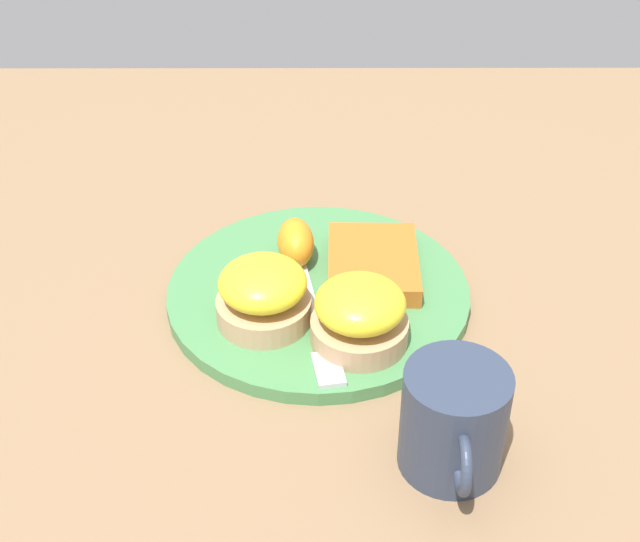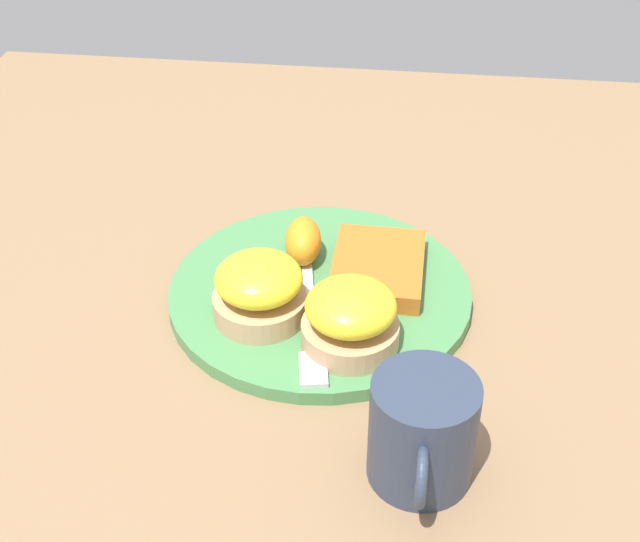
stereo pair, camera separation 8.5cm
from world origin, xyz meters
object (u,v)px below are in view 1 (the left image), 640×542
fork (317,320)px  sandwich_benedict_right (362,315)px  sandwich_benedict_left (265,294)px  hashbrown_patty (375,264)px  cup (456,421)px  orange_wedge (297,242)px

fork → sandwich_benedict_right: bearing=56.8°
sandwich_benedict_left → hashbrown_patty: size_ratio=0.75×
sandwich_benedict_right → cup: 0.15m
orange_wedge → fork: 0.10m
sandwich_benedict_left → fork: 0.05m
hashbrown_patty → fork: size_ratio=0.57×
sandwich_benedict_left → cup: cup is taller
sandwich_benedict_right → hashbrown_patty: (-0.10, 0.02, -0.02)m
sandwich_benedict_right → fork: size_ratio=0.43×
sandwich_benedict_left → hashbrown_patty: sandwich_benedict_left is taller
sandwich_benedict_left → sandwich_benedict_right: (0.03, 0.09, 0.00)m
sandwich_benedict_right → fork: (-0.03, -0.04, -0.03)m
hashbrown_patty → orange_wedge: (-0.02, -0.08, 0.01)m
sandwich_benedict_left → cup: size_ratio=0.78×
sandwich_benedict_left → cup: (0.16, 0.15, 0.00)m
hashbrown_patty → cup: (0.23, 0.05, 0.02)m
sandwich_benedict_left → hashbrown_patty: bearing=125.5°
sandwich_benedict_left → sandwich_benedict_right: 0.09m
sandwich_benedict_right → hashbrown_patty: size_ratio=0.75×
cup → sandwich_benedict_left: bearing=-136.3°
hashbrown_patty → fork: 0.10m
cup → fork: bearing=-145.8°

